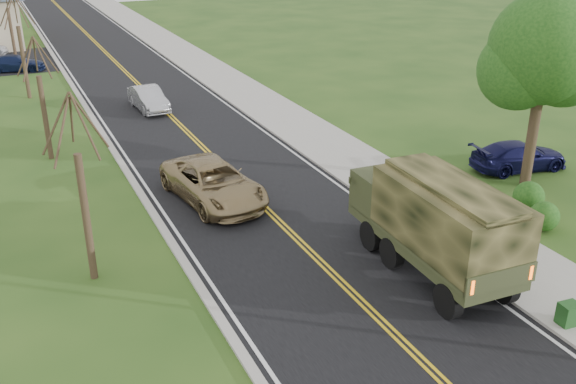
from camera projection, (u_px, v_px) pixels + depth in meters
road at (122, 68)px, 48.13m from camera, size 8.00×120.00×0.01m
curb_right at (176, 63)px, 49.71m from camera, size 0.30×120.00×0.12m
sidewalk_right at (197, 61)px, 50.39m from camera, size 3.20×120.00×0.10m
curb_left at (64, 73)px, 46.50m from camera, size 0.30×120.00×0.10m
leafy_tree at (545, 57)px, 25.26m from camera, size 4.83×4.50×8.10m
bare_tree_a at (84, 203)px, 19.43m from camera, size 1.93×2.26×6.08m
bare_tree_b at (44, 108)px, 29.47m from camera, size 1.83×2.14×5.73m
bare_tree_c at (22, 54)px, 39.32m from camera, size 2.04×2.39×6.42m
bare_tree_d at (11, 28)px, 49.39m from camera, size 1.88×2.20×5.91m
military_truck at (436, 219)px, 20.02m from camera, size 2.56×6.82×3.36m
suv_champagne at (213, 183)px, 25.64m from camera, size 3.36×5.96×1.57m
sedan_silver at (148, 99)px, 37.69m from camera, size 1.70×4.18×1.35m
pickup_navy at (519, 156)px, 28.86m from camera, size 4.67×2.38×1.30m
utility_box_far at (569, 314)px, 17.87m from camera, size 0.58×0.49×0.65m
lot_car_navy at (16, 63)px, 47.00m from camera, size 4.37×2.60×1.19m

